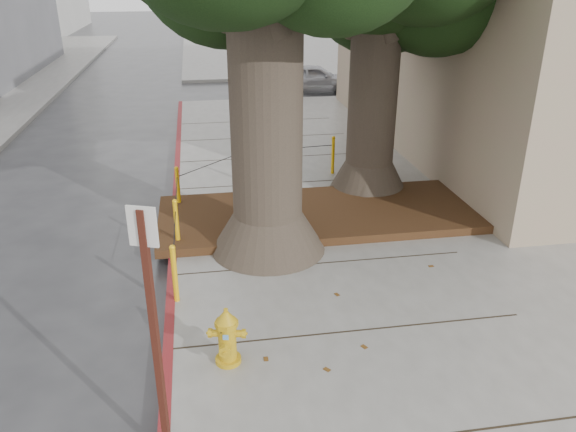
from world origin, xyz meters
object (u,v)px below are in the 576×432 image
object	(u,v)px
car_silver	(314,78)
car_red	(503,69)
signpost	(154,323)
fire_hydrant	(227,337)

from	to	relation	value
car_silver	car_red	bearing A→B (deg)	-77.26
car_silver	car_red	world-z (taller)	car_silver
signpost	car_silver	size ratio (longest dim) A/B	0.80
fire_hydrant	car_red	distance (m)	22.97
signpost	car_silver	world-z (taller)	signpost
signpost	car_red	bearing A→B (deg)	74.45
fire_hydrant	signpost	distance (m)	1.90
fire_hydrant	signpost	size ratio (longest dim) A/B	0.29
car_silver	signpost	bearing A→B (deg)	170.98
fire_hydrant	car_red	bearing A→B (deg)	64.25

